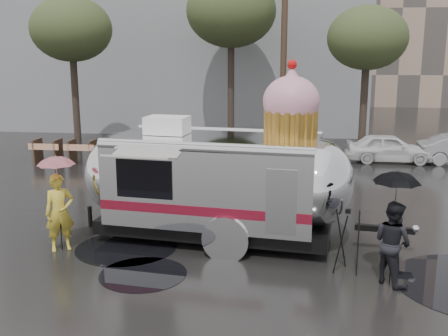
# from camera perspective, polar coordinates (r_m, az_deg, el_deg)

# --- Properties ---
(ground) EXTENTS (120.00, 120.00, 0.00)m
(ground) POSITION_cam_1_polar(r_m,az_deg,el_deg) (11.54, -8.08, -10.64)
(ground) COLOR black
(ground) RESTS_ON ground
(puddles) EXTENTS (10.28, 3.87, 0.01)m
(puddles) POSITION_cam_1_polar(r_m,az_deg,el_deg) (11.37, 8.72, -11.00)
(puddles) COLOR black
(puddles) RESTS_ON ground
(grey_building) EXTENTS (22.00, 12.00, 13.00)m
(grey_building) POSITION_cam_1_polar(r_m,az_deg,el_deg) (34.96, -4.22, 15.73)
(grey_building) COLOR slate
(grey_building) RESTS_ON ground
(utility_pole) EXTENTS (1.60, 0.28, 9.00)m
(utility_pole) POSITION_cam_1_polar(r_m,az_deg,el_deg) (24.21, 6.52, 12.68)
(utility_pole) COLOR #473323
(utility_pole) RESTS_ON ground
(tree_left) EXTENTS (3.64, 3.64, 6.95)m
(tree_left) POSITION_cam_1_polar(r_m,az_deg,el_deg) (25.26, -16.28, 14.23)
(tree_left) COLOR #382D26
(tree_left) RESTS_ON ground
(tree_mid) EXTENTS (4.20, 4.20, 8.03)m
(tree_mid) POSITION_cam_1_polar(r_m,az_deg,el_deg) (25.44, 0.78, 16.62)
(tree_mid) COLOR #382D26
(tree_mid) RESTS_ON ground
(tree_right) EXTENTS (3.36, 3.36, 6.42)m
(tree_right) POSITION_cam_1_polar(r_m,az_deg,el_deg) (23.42, 15.34, 13.41)
(tree_right) COLOR #382D26
(tree_right) RESTS_ON ground
(barricade_row) EXTENTS (4.30, 0.80, 1.00)m
(barricade_row) POSITION_cam_1_polar(r_m,az_deg,el_deg) (22.24, -15.17, 1.73)
(barricade_row) COLOR #473323
(barricade_row) RESTS_ON ground
(airstream_trailer) EXTENTS (8.21, 3.40, 4.44)m
(airstream_trailer) POSITION_cam_1_polar(r_m,az_deg,el_deg) (12.68, -0.45, -0.97)
(airstream_trailer) COLOR silver
(airstream_trailer) RESTS_ON ground
(person_left) EXTENTS (0.78, 0.72, 1.81)m
(person_left) POSITION_cam_1_polar(r_m,az_deg,el_deg) (12.67, -17.45, -4.64)
(person_left) COLOR gold
(person_left) RESTS_ON ground
(umbrella_pink) EXTENTS (1.03, 1.03, 2.25)m
(umbrella_pink) POSITION_cam_1_polar(r_m,az_deg,el_deg) (12.42, -17.75, -0.23)
(umbrella_pink) COLOR pink
(umbrella_pink) RESTS_ON ground
(person_right) EXTENTS (0.85, 0.92, 1.69)m
(person_right) POSITION_cam_1_polar(r_m,az_deg,el_deg) (10.91, 17.86, -7.75)
(person_right) COLOR black
(person_right) RESTS_ON ground
(umbrella_black) EXTENTS (1.12, 1.12, 2.31)m
(umbrella_black) POSITION_cam_1_polar(r_m,az_deg,el_deg) (10.60, 18.25, -2.23)
(umbrella_black) COLOR black
(umbrella_black) RESTS_ON ground
(tripod) EXTENTS (0.53, 0.57, 1.39)m
(tripod) POSITION_cam_1_polar(r_m,az_deg,el_deg) (11.21, 13.22, -7.16)
(tripod) COLOR black
(tripod) RESTS_ON ground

